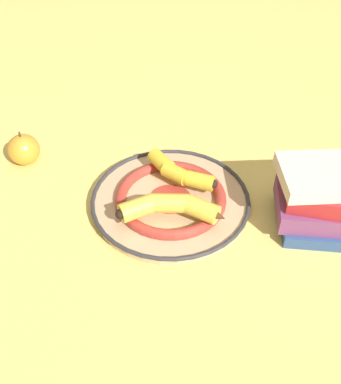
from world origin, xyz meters
name	(u,v)px	position (x,y,z in m)	size (l,w,h in m)	color
ground_plane	(175,190)	(0.00, 0.00, 0.00)	(2.80, 2.80, 0.00)	#E5CC6B
decorative_bowl	(170,200)	(-0.03, 0.04, 0.01)	(0.32, 0.32, 0.03)	tan
banana_a	(178,171)	(0.00, -0.01, 0.05)	(0.17, 0.07, 0.03)	yellow
banana_b	(171,207)	(-0.07, 0.07, 0.05)	(0.15, 0.17, 0.04)	yellow
book_stack	(333,198)	(-0.25, -0.18, 0.06)	(0.24, 0.24, 0.13)	#2D4C84
apple	(24,149)	(0.28, 0.21, 0.04)	(0.07, 0.07, 0.08)	gold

